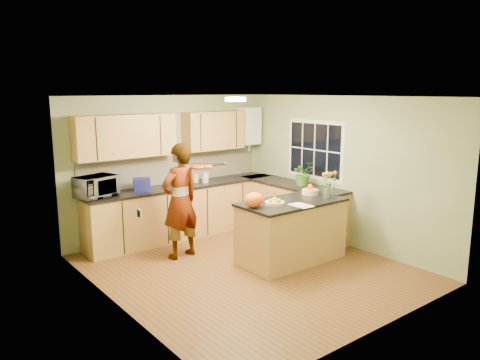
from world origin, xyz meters
TOP-DOWN VIEW (x-y plane):
  - floor at (0.00, 0.00)m, footprint 4.50×4.50m
  - ceiling at (0.00, 0.00)m, footprint 4.00×4.50m
  - wall_back at (0.00, 2.25)m, footprint 4.00×0.02m
  - wall_front at (0.00, -2.25)m, footprint 4.00×0.02m
  - wall_left at (-2.00, 0.00)m, footprint 0.02×4.50m
  - wall_right at (2.00, 0.00)m, footprint 0.02×4.50m
  - back_counter at (0.10, 1.95)m, footprint 3.64×0.62m
  - right_counter at (1.70, 0.85)m, footprint 0.62×2.24m
  - splashback at (0.10, 2.23)m, footprint 3.60×0.02m
  - upper_cabinets at (-0.18, 2.08)m, footprint 3.20×0.34m
  - boiler at (1.70, 2.09)m, footprint 0.40×0.30m
  - window_right at (1.99, 0.60)m, footprint 0.01×1.30m
  - light_switch at (-1.99, -0.60)m, footprint 0.02×0.09m
  - ceiling_lamp at (0.00, 0.30)m, footprint 0.30×0.30m
  - peninsula_island at (0.74, -0.14)m, footprint 1.65×0.84m
  - fruit_dish at (0.39, -0.14)m, footprint 0.29×0.29m
  - orange_bowl at (1.29, 0.01)m, footprint 0.27×0.27m
  - flower_vase at (1.34, -0.32)m, footprint 0.25×0.25m
  - orange_bag at (0.04, -0.09)m, footprint 0.35×0.33m
  - papers at (0.64, -0.44)m, footprint 0.23×0.31m
  - violinist at (-0.51, 1.05)m, footprint 0.71×0.52m
  - violin at (-0.31, 0.83)m, footprint 0.59×0.51m
  - microwave at (-1.48, 1.95)m, footprint 0.69×0.56m
  - blue_box at (-0.72, 1.92)m, footprint 0.33×0.29m
  - kettle at (0.06, 1.96)m, footprint 0.16×0.16m
  - jar_cream at (0.39, 2.00)m, footprint 0.13×0.13m
  - jar_white at (0.52, 1.89)m, footprint 0.13×0.13m
  - potted_plant at (1.70, 0.58)m, footprint 0.47×0.43m

SIDE VIEW (x-z plane):
  - floor at x=0.00m, z-range 0.00..0.00m
  - back_counter at x=0.10m, z-range 0.00..0.94m
  - right_counter at x=1.70m, z-range 0.00..0.94m
  - peninsula_island at x=0.74m, z-range 0.00..0.95m
  - violinist at x=-0.51m, z-range 0.00..1.80m
  - papers at x=0.64m, z-range 0.94..0.96m
  - fruit_dish at x=0.39m, z-range 0.94..1.04m
  - orange_bowl at x=1.29m, z-range 0.93..1.09m
  - jar_cream at x=0.39m, z-range 0.94..1.09m
  - jar_white at x=0.52m, z-range 0.94..1.12m
  - blue_box at x=-0.72m, z-range 0.94..1.16m
  - orange_bag at x=0.04m, z-range 0.94..1.16m
  - kettle at x=0.06m, z-range 0.91..1.21m
  - microwave at x=-1.48m, z-range 0.94..1.28m
  - potted_plant at x=1.70m, z-range 0.94..1.38m
  - splashback at x=0.10m, z-range 0.94..1.46m
  - flower_vase at x=1.34m, z-range 1.02..1.48m
  - wall_back at x=0.00m, z-range 0.00..2.50m
  - wall_front at x=0.00m, z-range 0.00..2.50m
  - wall_left at x=-2.00m, z-range 0.00..2.50m
  - wall_right at x=2.00m, z-range 0.00..2.50m
  - light_switch at x=-1.99m, z-range 1.26..1.34m
  - violin at x=-0.31m, z-range 1.37..1.52m
  - window_right at x=1.99m, z-range 1.02..2.08m
  - upper_cabinets at x=-0.18m, z-range 1.50..2.20m
  - boiler at x=1.70m, z-range 1.47..2.33m
  - ceiling_lamp at x=0.00m, z-range 2.43..2.50m
  - ceiling at x=0.00m, z-range 2.49..2.51m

